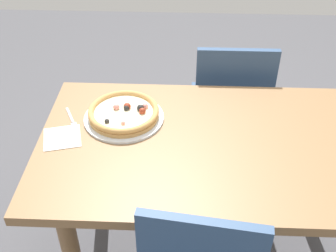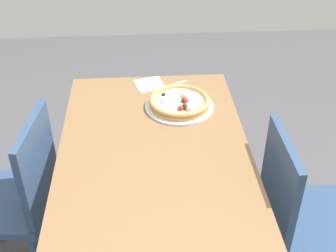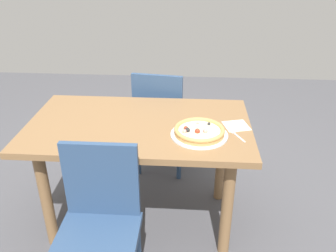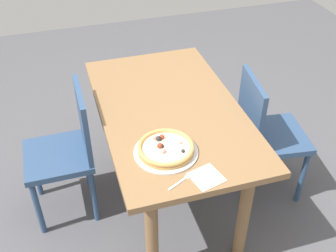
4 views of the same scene
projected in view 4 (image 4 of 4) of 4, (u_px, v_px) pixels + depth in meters
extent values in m
plane|color=#4C4C51|center=(170.00, 197.00, 2.86)|extent=(6.00, 6.00, 0.00)
cube|color=olive|center=(170.00, 111.00, 2.41)|extent=(1.36, 0.80, 0.04)
cylinder|color=olive|center=(113.00, 117.00, 2.99)|extent=(0.07, 0.07, 0.71)
cylinder|color=olive|center=(152.00, 235.00, 2.16)|extent=(0.07, 0.07, 0.71)
cylinder|color=olive|center=(182.00, 105.00, 3.11)|extent=(0.07, 0.07, 0.71)
cylinder|color=olive|center=(244.00, 213.00, 2.29)|extent=(0.07, 0.07, 0.71)
cylinder|color=navy|center=(38.00, 208.00, 2.49)|extent=(0.04, 0.04, 0.43)
cylinder|color=navy|center=(35.00, 171.00, 2.75)|extent=(0.04, 0.04, 0.43)
cylinder|color=navy|center=(94.00, 196.00, 2.57)|extent=(0.04, 0.04, 0.43)
cylinder|color=navy|center=(86.00, 161.00, 2.83)|extent=(0.04, 0.04, 0.43)
cube|color=navy|center=(58.00, 156.00, 2.52)|extent=(0.40, 0.40, 0.04)
cube|color=navy|center=(83.00, 121.00, 2.42)|extent=(0.38, 0.03, 0.42)
cylinder|color=navy|center=(283.00, 144.00, 2.97)|extent=(0.04, 0.04, 0.43)
cylinder|color=navy|center=(302.00, 177.00, 2.70)|extent=(0.04, 0.04, 0.43)
cylinder|color=navy|center=(237.00, 149.00, 2.93)|extent=(0.04, 0.04, 0.43)
cylinder|color=navy|center=(253.00, 183.00, 2.66)|extent=(0.04, 0.04, 0.43)
cube|color=navy|center=(274.00, 136.00, 2.67)|extent=(0.45, 0.45, 0.04)
cube|color=navy|center=(251.00, 110.00, 2.51)|extent=(0.38, 0.08, 0.42)
cylinder|color=silver|center=(166.00, 152.00, 2.08)|extent=(0.33, 0.33, 0.01)
cylinder|color=tan|center=(166.00, 150.00, 2.08)|extent=(0.29, 0.29, 0.02)
cylinder|color=beige|center=(166.00, 148.00, 2.07)|extent=(0.25, 0.25, 0.01)
torus|color=tan|center=(166.00, 147.00, 2.06)|extent=(0.29, 0.29, 0.02)
sphere|color=#262626|center=(183.00, 151.00, 2.04)|extent=(0.02, 0.02, 0.02)
sphere|color=#262626|center=(162.00, 146.00, 2.07)|extent=(0.02, 0.02, 0.02)
sphere|color=#E58C7F|center=(155.00, 137.00, 2.12)|extent=(0.03, 0.03, 0.03)
sphere|color=#262626|center=(159.00, 139.00, 2.11)|extent=(0.03, 0.03, 0.03)
sphere|color=maroon|center=(162.00, 137.00, 2.12)|extent=(0.03, 0.03, 0.03)
sphere|color=#E58C7F|center=(163.00, 151.00, 2.03)|extent=(0.03, 0.03, 0.03)
sphere|color=#E58C7F|center=(180.00, 143.00, 2.09)|extent=(0.02, 0.02, 0.02)
sphere|color=maroon|center=(160.00, 146.00, 2.06)|extent=(0.03, 0.03, 0.03)
cube|color=silver|center=(177.00, 184.00, 1.91)|extent=(0.06, 0.10, 0.00)
cube|color=silver|center=(190.00, 175.00, 1.96)|extent=(0.04, 0.05, 0.00)
cube|color=white|center=(206.00, 177.00, 1.95)|extent=(0.17, 0.17, 0.00)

